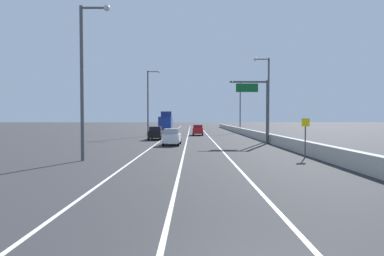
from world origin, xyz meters
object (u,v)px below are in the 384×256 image
(lamp_post_left_mid, at_px, (148,99))
(lamp_post_left_near, at_px, (84,72))
(car_black_1, at_px, (155,133))
(speed_advisory_sign, at_px, (304,135))
(car_white_2, at_px, (171,137))
(car_red_0, at_px, (197,130))
(overhead_sign_gantry, at_px, (260,104))
(box_truck, at_px, (164,123))
(lamp_post_right_third, at_px, (238,103))
(lamp_post_right_second, at_px, (265,94))

(lamp_post_left_mid, bearing_deg, lamp_post_left_near, -90.79)
(car_black_1, bearing_deg, lamp_post_left_mid, 103.84)
(lamp_post_left_mid, bearing_deg, speed_advisory_sign, -61.12)
(car_white_2, bearing_deg, car_red_0, 80.86)
(overhead_sign_gantry, relative_size, box_truck, 0.97)
(lamp_post_right_third, relative_size, car_black_1, 2.31)
(lamp_post_right_third, height_order, box_truck, lamp_post_right_third)
(lamp_post_left_near, xyz_separation_m, car_white_2, (5.31, 12.83, -5.32))
(lamp_post_left_near, xyz_separation_m, lamp_post_left_mid, (0.42, 30.28, 0.00))
(box_truck, bearing_deg, car_white_2, -83.84)
(overhead_sign_gantry, relative_size, lamp_post_left_mid, 0.68)
(car_black_1, bearing_deg, lamp_post_right_third, 56.12)
(overhead_sign_gantry, distance_m, lamp_post_right_second, 4.80)
(lamp_post_left_mid, height_order, box_truck, lamp_post_left_mid)
(speed_advisory_sign, relative_size, lamp_post_left_near, 0.27)
(lamp_post_left_near, relative_size, lamp_post_left_mid, 1.00)
(speed_advisory_sign, relative_size, box_truck, 0.39)
(lamp_post_left_mid, distance_m, car_black_1, 10.02)
(car_red_0, height_order, car_white_2, car_red_0)
(overhead_sign_gantry, xyz_separation_m, speed_advisory_sign, (0.44, -13.31, -2.96))
(speed_advisory_sign, relative_size, lamp_post_right_third, 0.27)
(lamp_post_right_third, height_order, lamp_post_left_near, same)
(car_red_0, bearing_deg, lamp_post_right_third, 51.54)
(overhead_sign_gantry, xyz_separation_m, car_white_2, (-10.44, -2.15, -3.80))
(lamp_post_left_mid, relative_size, car_red_0, 2.57)
(lamp_post_left_near, distance_m, car_red_0, 34.73)
(overhead_sign_gantry, distance_m, lamp_post_right_third, 29.57)
(lamp_post_right_second, relative_size, box_truck, 1.42)
(speed_advisory_sign, relative_size, car_red_0, 0.70)
(overhead_sign_gantry, distance_m, car_white_2, 11.32)
(car_white_2, relative_size, box_truck, 0.53)
(car_white_2, bearing_deg, overhead_sign_gantry, 11.62)
(box_truck, bearing_deg, lamp_post_left_mid, -99.84)
(lamp_post_right_second, distance_m, car_red_0, 17.37)
(speed_advisory_sign, distance_m, lamp_post_left_near, 16.89)
(lamp_post_left_near, bearing_deg, car_red_0, 75.50)
(lamp_post_right_third, xyz_separation_m, lamp_post_left_near, (-17.51, -44.46, 0.00))
(overhead_sign_gantry, bearing_deg, car_red_0, 111.42)
(lamp_post_right_third, relative_size, lamp_post_left_mid, 1.00)
(lamp_post_left_near, bearing_deg, car_white_2, 67.51)
(lamp_post_right_third, bearing_deg, speed_advisory_sign, -91.76)
(lamp_post_right_third, distance_m, box_truck, 16.20)
(car_red_0, xyz_separation_m, box_truck, (-6.32, 7.74, 1.08))
(lamp_post_left_mid, distance_m, car_white_2, 18.89)
(car_red_0, bearing_deg, lamp_post_left_near, -104.50)
(car_black_1, bearing_deg, speed_advisory_sign, -55.97)
(speed_advisory_sign, height_order, lamp_post_left_mid, lamp_post_left_mid)
(lamp_post_left_near, bearing_deg, car_black_1, 83.65)
(lamp_post_left_near, relative_size, box_truck, 1.42)
(speed_advisory_sign, xyz_separation_m, box_truck, (-13.93, 39.31, 0.25))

